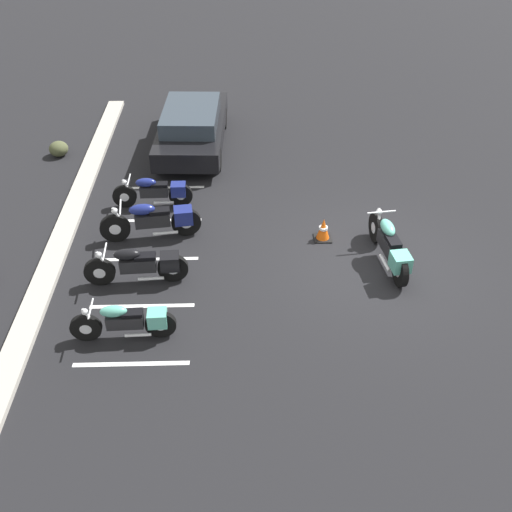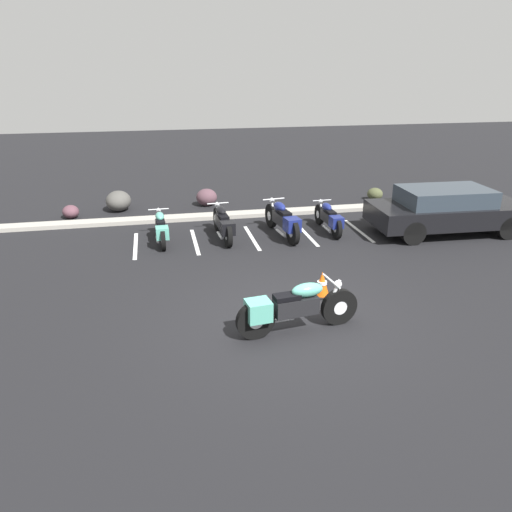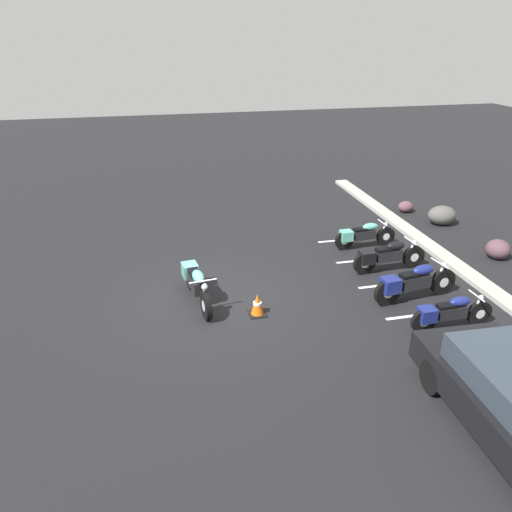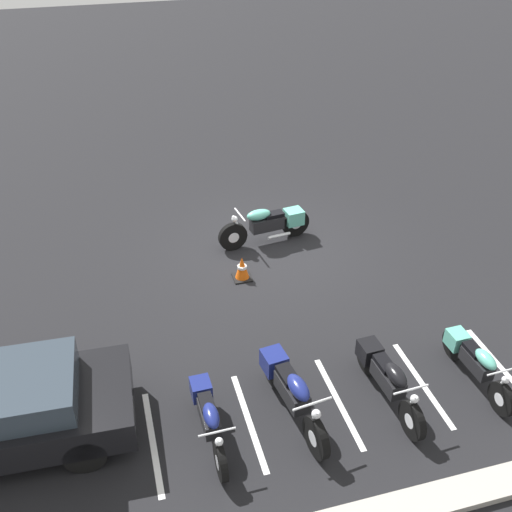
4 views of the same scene
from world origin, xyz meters
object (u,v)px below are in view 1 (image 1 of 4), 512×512
at_px(car_black, 192,126).
at_px(landscape_rock_1, 59,149).
at_px(parked_bike_1, 141,265).
at_px(parked_bike_2, 156,220).
at_px(motorcycle_teal_featured, 390,246).
at_px(traffic_cone, 323,230).
at_px(parked_bike_0, 128,321).
at_px(parked_bike_3, 156,191).

bearing_deg(car_black, landscape_rock_1, 98.22).
distance_m(parked_bike_1, parked_bike_2, 1.65).
distance_m(motorcycle_teal_featured, traffic_cone, 1.66).
xyz_separation_m(parked_bike_0, parked_bike_2, (3.30, -0.16, 0.07)).
height_order(landscape_rock_1, traffic_cone, traffic_cone).
bearing_deg(parked_bike_1, parked_bike_2, -97.63).
xyz_separation_m(motorcycle_teal_featured, traffic_cone, (1.00, 1.30, -0.23)).
bearing_deg(landscape_rock_1, parked_bike_2, -142.29).
bearing_deg(parked_bike_2, motorcycle_teal_featured, 159.86).
distance_m(landscape_rock_1, traffic_cone, 8.31).
height_order(parked_bike_2, parked_bike_3, parked_bike_2).
xyz_separation_m(parked_bike_1, car_black, (6.22, -0.71, 0.23)).
xyz_separation_m(parked_bike_1, parked_bike_2, (1.64, -0.13, 0.03)).
distance_m(parked_bike_0, car_black, 7.91).
xyz_separation_m(parked_bike_2, traffic_cone, (-0.17, -3.84, -0.23)).
bearing_deg(car_black, traffic_cone, -143.12).
xyz_separation_m(motorcycle_teal_featured, parked_bike_3, (2.55, 5.28, -0.07)).
distance_m(motorcycle_teal_featured, car_black, 7.34).
distance_m(parked_bike_0, landscape_rock_1, 8.09).
bearing_deg(traffic_cone, parked_bike_2, 87.42).
bearing_deg(landscape_rock_1, parked_bike_0, -157.67).
xyz_separation_m(motorcycle_teal_featured, landscape_rock_1, (5.36, 8.38, -0.27)).
height_order(motorcycle_teal_featured, landscape_rock_1, motorcycle_teal_featured).
relative_size(motorcycle_teal_featured, parked_bike_1, 1.06).
distance_m(parked_bike_2, car_black, 4.62).
xyz_separation_m(car_black, landscape_rock_1, (-0.39, 3.82, -0.47)).
xyz_separation_m(parked_bike_0, car_black, (7.87, -0.74, 0.27)).
relative_size(parked_bike_1, parked_bike_3, 1.09).
relative_size(parked_bike_1, parked_bike_2, 0.94).
relative_size(parked_bike_2, landscape_rock_1, 4.25).
bearing_deg(motorcycle_teal_featured, landscape_rock_1, 50.19).
bearing_deg(traffic_cone, motorcycle_teal_featured, -127.44).
distance_m(parked_bike_1, traffic_cone, 4.23).
distance_m(parked_bike_1, landscape_rock_1, 6.61).
bearing_deg(parked_bike_0, traffic_cone, -144.26).
relative_size(landscape_rock_1, traffic_cone, 1.01).
height_order(parked_bike_0, landscape_rock_1, parked_bike_0).
xyz_separation_m(parked_bike_0, traffic_cone, (3.13, -4.00, -0.16)).
bearing_deg(parked_bike_0, motorcycle_teal_featured, -160.41).
height_order(parked_bike_1, parked_bike_2, parked_bike_2).
relative_size(motorcycle_teal_featured, landscape_rock_1, 4.22).
relative_size(parked_bike_3, car_black, 0.45).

